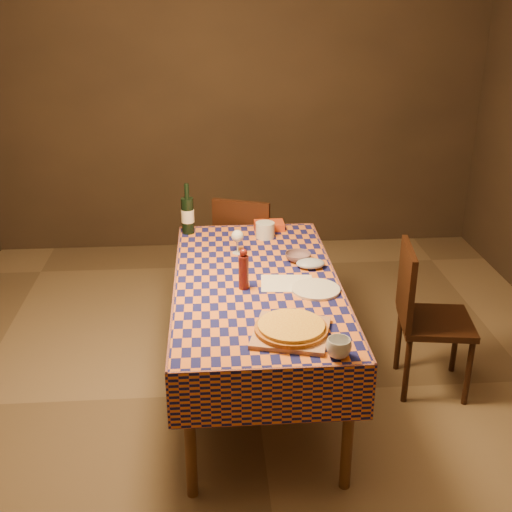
{
  "coord_description": "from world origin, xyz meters",
  "views": [
    {
      "loc": [
        -0.25,
        -3.31,
        2.33
      ],
      "look_at": [
        0.0,
        0.05,
        0.9
      ],
      "focal_mm": 45.0,
      "sensor_mm": 36.0,
      "label": 1
    }
  ],
  "objects_px": {
    "dining_table": "(257,292)",
    "chair_far": "(246,249)",
    "pizza": "(291,327)",
    "white_plate": "(316,289)",
    "bowl": "(298,257)",
    "chair_right": "(423,311)",
    "wine_bottle": "(188,215)",
    "cutting_board": "(291,333)"
  },
  "relations": [
    {
      "from": "bowl",
      "to": "chair_right",
      "type": "xyz_separation_m",
      "value": [
        0.73,
        -0.25,
        -0.27
      ]
    },
    {
      "from": "cutting_board",
      "to": "chair_far",
      "type": "bearing_deg",
      "value": 93.92
    },
    {
      "from": "wine_bottle",
      "to": "chair_right",
      "type": "xyz_separation_m",
      "value": [
        1.41,
        -0.78,
        -0.38
      ]
    },
    {
      "from": "dining_table",
      "to": "chair_far",
      "type": "bearing_deg",
      "value": 89.89
    },
    {
      "from": "pizza",
      "to": "chair_far",
      "type": "xyz_separation_m",
      "value": [
        -0.12,
        1.71,
        -0.29
      ]
    },
    {
      "from": "chair_far",
      "to": "white_plate",
      "type": "bearing_deg",
      "value": -75.8
    },
    {
      "from": "dining_table",
      "to": "white_plate",
      "type": "bearing_deg",
      "value": -26.65
    },
    {
      "from": "pizza",
      "to": "dining_table",
      "type": "bearing_deg",
      "value": 100.77
    },
    {
      "from": "cutting_board",
      "to": "chair_right",
      "type": "distance_m",
      "value": 1.12
    },
    {
      "from": "bowl",
      "to": "wine_bottle",
      "type": "distance_m",
      "value": 0.87
    },
    {
      "from": "white_plate",
      "to": "wine_bottle",
      "type": "bearing_deg",
      "value": 127.13
    },
    {
      "from": "bowl",
      "to": "chair_right",
      "type": "distance_m",
      "value": 0.82
    },
    {
      "from": "white_plate",
      "to": "chair_right",
      "type": "height_order",
      "value": "chair_right"
    },
    {
      "from": "bowl",
      "to": "chair_far",
      "type": "bearing_deg",
      "value": 108.4
    },
    {
      "from": "bowl",
      "to": "white_plate",
      "type": "distance_m",
      "value": 0.43
    },
    {
      "from": "pizza",
      "to": "bowl",
      "type": "distance_m",
      "value": 0.91
    },
    {
      "from": "chair_right",
      "to": "wine_bottle",
      "type": "bearing_deg",
      "value": 151.1
    },
    {
      "from": "wine_bottle",
      "to": "chair_right",
      "type": "height_order",
      "value": "wine_bottle"
    },
    {
      "from": "cutting_board",
      "to": "chair_right",
      "type": "relative_size",
      "value": 0.38
    },
    {
      "from": "chair_far",
      "to": "dining_table",
      "type": "bearing_deg",
      "value": -90.11
    },
    {
      "from": "pizza",
      "to": "bowl",
      "type": "xyz_separation_m",
      "value": [
        0.15,
        0.89,
        -0.01
      ]
    },
    {
      "from": "chair_right",
      "to": "cutting_board",
      "type": "bearing_deg",
      "value": -143.94
    },
    {
      "from": "cutting_board",
      "to": "wine_bottle",
      "type": "height_order",
      "value": "wine_bottle"
    },
    {
      "from": "wine_bottle",
      "to": "white_plate",
      "type": "height_order",
      "value": "wine_bottle"
    },
    {
      "from": "pizza",
      "to": "white_plate",
      "type": "distance_m",
      "value": 0.51
    },
    {
      "from": "white_plate",
      "to": "cutting_board",
      "type": "bearing_deg",
      "value": -112.77
    },
    {
      "from": "pizza",
      "to": "bowl",
      "type": "height_order",
      "value": "pizza"
    },
    {
      "from": "dining_table",
      "to": "chair_right",
      "type": "bearing_deg",
      "value": 0.97
    },
    {
      "from": "white_plate",
      "to": "pizza",
      "type": "bearing_deg",
      "value": -112.77
    },
    {
      "from": "wine_bottle",
      "to": "white_plate",
      "type": "distance_m",
      "value": 1.2
    },
    {
      "from": "dining_table",
      "to": "chair_far",
      "type": "relative_size",
      "value": 1.98
    },
    {
      "from": "cutting_board",
      "to": "bowl",
      "type": "bearing_deg",
      "value": 80.17
    },
    {
      "from": "dining_table",
      "to": "white_plate",
      "type": "xyz_separation_m",
      "value": [
        0.32,
        -0.16,
        0.08
      ]
    },
    {
      "from": "bowl",
      "to": "white_plate",
      "type": "xyz_separation_m",
      "value": [
        0.04,
        -0.42,
        -0.02
      ]
    },
    {
      "from": "cutting_board",
      "to": "chair_right",
      "type": "xyz_separation_m",
      "value": [
        0.89,
        0.64,
        -0.26
      ]
    },
    {
      "from": "chair_right",
      "to": "white_plate",
      "type": "bearing_deg",
      "value": -165.69
    },
    {
      "from": "cutting_board",
      "to": "white_plate",
      "type": "xyz_separation_m",
      "value": [
        0.2,
        0.47,
        -0.0
      ]
    },
    {
      "from": "cutting_board",
      "to": "wine_bottle",
      "type": "distance_m",
      "value": 1.52
    },
    {
      "from": "pizza",
      "to": "white_plate",
      "type": "relative_size",
      "value": 1.52
    },
    {
      "from": "white_plate",
      "to": "chair_right",
      "type": "relative_size",
      "value": 0.29
    },
    {
      "from": "chair_far",
      "to": "chair_right",
      "type": "xyz_separation_m",
      "value": [
        1.0,
        -1.07,
        0.0
      ]
    },
    {
      "from": "pizza",
      "to": "chair_far",
      "type": "distance_m",
      "value": 1.74
    }
  ]
}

